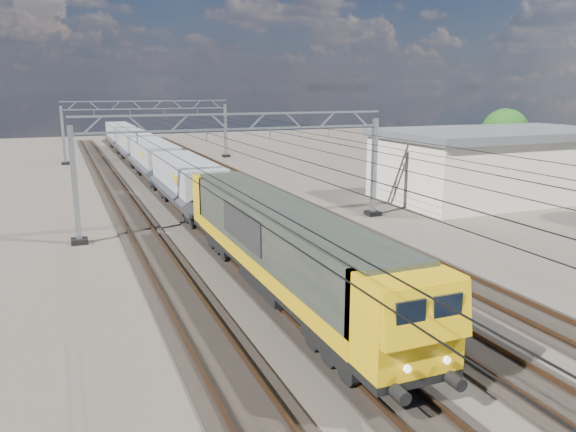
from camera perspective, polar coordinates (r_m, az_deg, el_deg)
name	(u,v)px	position (r m, az deg, el deg)	size (l,w,h in m)	color
ground	(262,244)	(31.58, -2.63, -2.87)	(160.00, 160.00, 0.00)	#2C2721
track_outer_west	(154,255)	(30.16, -13.44, -3.84)	(2.60, 140.00, 0.30)	black
track_loco	(228,247)	(30.97, -6.12, -3.11)	(2.60, 140.00, 0.30)	black
track_inner_east	(295,239)	(32.26, 0.72, -2.38)	(2.60, 140.00, 0.30)	black
track_outer_east	(356,233)	(33.97, 6.94, -1.69)	(2.60, 140.00, 0.30)	black
catenary_gantry_mid	(240,166)	(34.50, -4.95, 5.07)	(19.90, 0.90, 7.11)	#979FA5
catenary_gantry_far	(148,128)	(69.54, -14.00, 8.67)	(19.90, 0.90, 7.11)	#979FA5
overhead_wires	(221,131)	(38.13, -6.83, 8.56)	(12.03, 140.00, 0.53)	black
locomotive	(280,242)	(23.27, -0.86, -2.68)	(2.76, 21.10, 3.62)	black
hopper_wagon_lead	(187,181)	(39.93, -10.21, 3.55)	(3.38, 13.00, 3.25)	black
hopper_wagon_mid	(154,158)	(53.77, -13.47, 5.77)	(3.38, 13.00, 3.25)	black
hopper_wagon_third	(134,144)	(67.76, -15.39, 7.07)	(3.38, 13.00, 3.25)	black
hopper_wagon_fourth	(120,135)	(81.82, -16.67, 7.92)	(3.38, 13.00, 3.25)	black
industrial_shed	(498,163)	(47.64, 20.51, 5.03)	(18.60, 10.60, 5.40)	beige
tree_far	(509,134)	(58.81, 21.51, 7.78)	(5.00, 4.60, 6.65)	#3D2E1C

